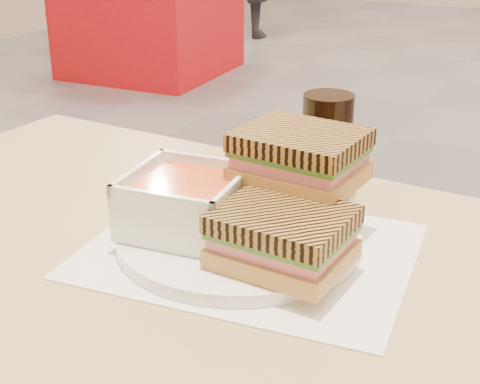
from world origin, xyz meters
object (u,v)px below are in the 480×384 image
at_px(cola_glass, 326,147).
at_px(bg_chair_0l, 90,21).
at_px(bg_chair_0r, 173,41).
at_px(panini_lower, 283,237).
at_px(soup_bowl, 186,204).
at_px(bg_table_0, 149,10).
at_px(plate, 239,237).

height_order(cola_glass, bg_chair_0l, cola_glass).
bearing_deg(bg_chair_0r, panini_lower, -55.62).
relative_size(soup_bowl, bg_table_0, 0.14).
distance_m(soup_bowl, bg_table_0, 3.94).
bearing_deg(panini_lower, bg_chair_0r, 124.38).
relative_size(soup_bowl, bg_chair_0l, 0.30).
bearing_deg(soup_bowl, panini_lower, -10.23).
relative_size(soup_bowl, cola_glass, 0.99).
height_order(soup_bowl, cola_glass, cola_glass).
xyz_separation_m(soup_bowl, bg_table_0, (-2.25, 3.21, -0.39)).
relative_size(plate, bg_chair_0r, 0.53).
bearing_deg(bg_chair_0l, bg_chair_0r, -22.34).
xyz_separation_m(soup_bowl, cola_glass, (0.09, 0.19, 0.02)).
xyz_separation_m(panini_lower, bg_chair_0l, (-3.14, 3.57, -0.58)).
height_order(plate, soup_bowl, soup_bowl).
xyz_separation_m(plate, panini_lower, (0.07, -0.04, 0.04)).
distance_m(cola_glass, bg_table_0, 3.84).
bearing_deg(plate, cola_glass, 77.62).
distance_m(panini_lower, bg_chair_0r, 3.88).
bearing_deg(soup_bowl, bg_chair_0r, 122.97).
bearing_deg(cola_glass, bg_chair_0l, 132.79).
xyz_separation_m(cola_glass, bg_table_0, (-2.34, 3.02, -0.41)).
bearing_deg(soup_bowl, cola_glass, 64.00).
bearing_deg(bg_chair_0r, cola_glass, -54.21).
bearing_deg(soup_bowl, plate, 20.35).
distance_m(plate, bg_chair_0l, 4.70).
distance_m(plate, bg_table_0, 3.95).
xyz_separation_m(plate, soup_bowl, (-0.05, -0.02, 0.04)).
distance_m(soup_bowl, bg_chair_0r, 3.79).
xyz_separation_m(soup_bowl, panini_lower, (0.13, -0.02, 0.00)).
relative_size(bg_table_0, bg_chair_0r, 1.88).
bearing_deg(bg_chair_0l, panini_lower, -48.63).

